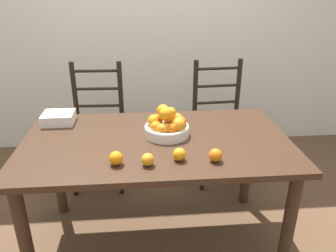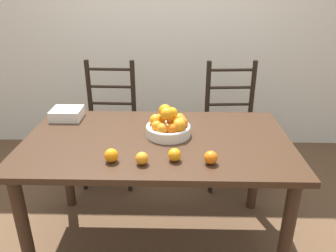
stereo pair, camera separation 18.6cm
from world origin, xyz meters
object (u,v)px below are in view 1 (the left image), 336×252
orange_loose_1 (116,158)px  book_stack (59,118)px  chair_left (98,129)px  chair_right (220,124)px  orange_loose_3 (179,154)px  orange_loose_0 (148,160)px  orange_loose_2 (216,155)px  fruit_bowl (167,125)px

orange_loose_1 → book_stack: orange_loose_1 is taller
chair_left → chair_right: bearing=1.9°
chair_right → book_stack: 1.33m
orange_loose_3 → chair_right: bearing=65.7°
orange_loose_1 → chair_right: bearing=53.2°
chair_left → book_stack: (-0.18, -0.49, 0.30)m
orange_loose_0 → chair_left: size_ratio=0.06×
orange_loose_2 → chair_right: size_ratio=0.07×
book_stack → orange_loose_3: bearing=-37.5°
book_stack → chair_left: bearing=70.2°
orange_loose_0 → chair_left: bearing=109.7°
fruit_bowl → orange_loose_2: bearing=-57.1°
orange_loose_1 → orange_loose_2: orange_loose_1 is taller
orange_loose_0 → orange_loose_2: orange_loose_2 is taller
fruit_bowl → orange_loose_2: (0.22, -0.34, -0.03)m
fruit_bowl → orange_loose_2: 0.40m
chair_left → chair_right: same height
orange_loose_2 → orange_loose_3: orange_loose_2 is taller
orange_loose_3 → book_stack: book_stack is taller
orange_loose_2 → orange_loose_3: (-0.18, 0.03, -0.00)m
book_stack → fruit_bowl: bearing=-19.6°
orange_loose_3 → book_stack: 0.92m
orange_loose_2 → orange_loose_3: size_ratio=1.02×
fruit_bowl → orange_loose_3: fruit_bowl is taller
orange_loose_3 → chair_left: chair_left is taller
orange_loose_0 → orange_loose_3: (0.16, 0.04, 0.00)m
orange_loose_0 → orange_loose_2: 0.35m
orange_loose_3 → book_stack: bearing=142.5°
chair_left → orange_loose_0: bearing=-68.4°
orange_loose_1 → chair_right: (0.79, 1.06, -0.30)m
chair_right → book_stack: size_ratio=5.12×
orange_loose_3 → chair_right: size_ratio=0.07×
fruit_bowl → orange_loose_1: size_ratio=3.74×
book_stack → chair_right: bearing=22.1°
fruit_bowl → orange_loose_1: bearing=-131.0°
orange_loose_0 → orange_loose_1: 0.16m
orange_loose_0 → chair_right: 1.29m
chair_right → fruit_bowl: bearing=-128.2°
orange_loose_0 → chair_right: (0.64, 1.08, -0.30)m
orange_loose_1 → orange_loose_3: size_ratio=1.05×
fruit_bowl → orange_loose_3: 0.32m
orange_loose_2 → book_stack: 1.08m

